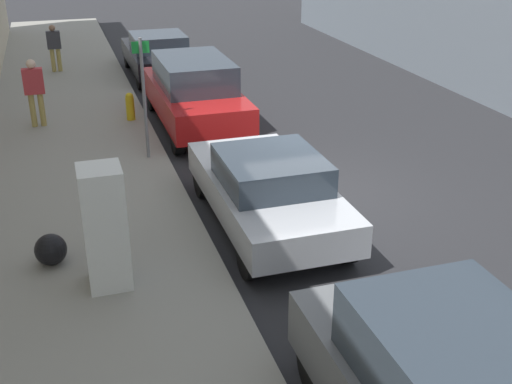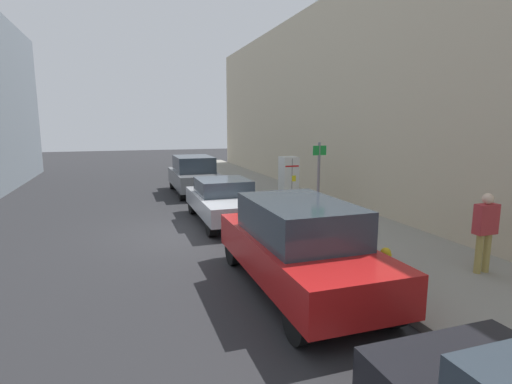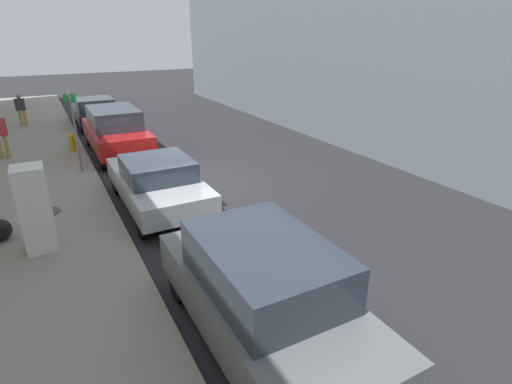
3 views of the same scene
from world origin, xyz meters
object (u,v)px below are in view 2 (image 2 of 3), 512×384
object	(u,v)px
street_sign_post	(318,188)
parked_sedan_silver	(224,200)
fire_hydrant	(385,265)
pedestrian_standing_near	(485,227)
discarded_refrigerator	(288,181)
parked_suv_red	(298,244)
parked_suv_gray	(194,174)
trash_bag	(317,200)

from	to	relation	value
street_sign_post	parked_sedan_silver	bearing A→B (deg)	-66.96
street_sign_post	fire_hydrant	distance (m)	3.00
street_sign_post	pedestrian_standing_near	size ratio (longest dim) A/B	1.55
pedestrian_standing_near	fire_hydrant	bearing A→B (deg)	-31.93
pedestrian_standing_near	parked_sedan_silver	size ratio (longest dim) A/B	0.38
fire_hydrant	pedestrian_standing_near	bearing A→B (deg)	175.63
fire_hydrant	street_sign_post	bearing A→B (deg)	-89.63
discarded_refrigerator	parked_suv_red	distance (m)	7.72
parked_suv_gray	parked_suv_red	distance (m)	11.65
trash_bag	parked_suv_red	bearing A→B (deg)	59.88
trash_bag	discarded_refrigerator	bearing A→B (deg)	-45.99
parked_suv_gray	street_sign_post	bearing A→B (deg)	99.32
parked_sedan_silver	fire_hydrant	bearing A→B (deg)	103.68
trash_bag	street_sign_post	bearing A→B (deg)	62.79
discarded_refrigerator	parked_suv_gray	size ratio (longest dim) A/B	0.41
pedestrian_standing_near	parked_sedan_silver	xyz separation A→B (m)	(3.83, -6.61, -0.39)
discarded_refrigerator	street_sign_post	xyz separation A→B (m)	(1.32, 4.96, 0.54)
parked_sedan_silver	parked_suv_red	world-z (taller)	parked_suv_red
discarded_refrigerator	parked_suv_gray	bearing A→B (deg)	-57.38
discarded_refrigerator	parked_suv_red	xyz separation A→B (m)	(2.87, 7.16, -0.16)
fire_hydrant	parked_suv_red	xyz separation A→B (m)	(1.57, -0.59, 0.39)
discarded_refrigerator	trash_bag	xyz separation A→B (m)	(-0.80, 0.83, -0.67)
discarded_refrigerator	fire_hydrant	xyz separation A→B (m)	(1.30, 7.76, -0.55)
street_sign_post	trash_bag	xyz separation A→B (m)	(-2.12, -4.13, -1.21)
pedestrian_standing_near	parked_suv_gray	xyz separation A→B (m)	(3.83, -12.41, -0.24)
street_sign_post	parked_sedan_silver	distance (m)	4.06
discarded_refrigerator	pedestrian_standing_near	size ratio (longest dim) A/B	1.09
street_sign_post	trash_bag	bearing A→B (deg)	-117.21
pedestrian_standing_near	discarded_refrigerator	bearing A→B (deg)	-110.66
parked_suv_gray	parked_sedan_silver	world-z (taller)	parked_suv_gray
parked_suv_gray	parked_suv_red	world-z (taller)	parked_suv_red
discarded_refrigerator	parked_suv_red	bearing A→B (deg)	68.18
street_sign_post	pedestrian_standing_near	xyz separation A→B (m)	(-2.28, 2.97, -0.48)
parked_suv_gray	pedestrian_standing_near	bearing A→B (deg)	107.14
discarded_refrigerator	trash_bag	distance (m)	1.34
parked_suv_red	street_sign_post	bearing A→B (deg)	-125.14
discarded_refrigerator	parked_sedan_silver	world-z (taller)	discarded_refrigerator
fire_hydrant	parked_sedan_silver	distance (m)	6.63
street_sign_post	parked_suv_red	world-z (taller)	street_sign_post
discarded_refrigerator	parked_suv_gray	xyz separation A→B (m)	(2.87, -4.48, -0.18)
discarded_refrigerator	pedestrian_standing_near	world-z (taller)	discarded_refrigerator
fire_hydrant	trash_bag	bearing A→B (deg)	-106.91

